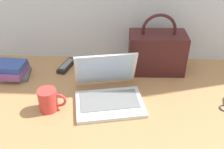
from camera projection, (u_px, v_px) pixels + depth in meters
name	position (u px, v px, depth m)	size (l,w,h in m)	color
desk	(113.00, 97.00, 1.29)	(1.60, 0.76, 0.03)	#A87A4C
laptop	(108.00, 92.00, 1.23)	(0.35, 0.34, 0.21)	silver
coffee_mug	(49.00, 100.00, 1.17)	(0.13, 0.08, 0.10)	red
remote_control_far	(67.00, 66.00, 1.50)	(0.09, 0.17, 0.02)	black
handbag	(157.00, 52.00, 1.42)	(0.30, 0.17, 0.33)	#3F1919
book_stack	(11.00, 70.00, 1.40)	(0.20, 0.16, 0.08)	#595960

